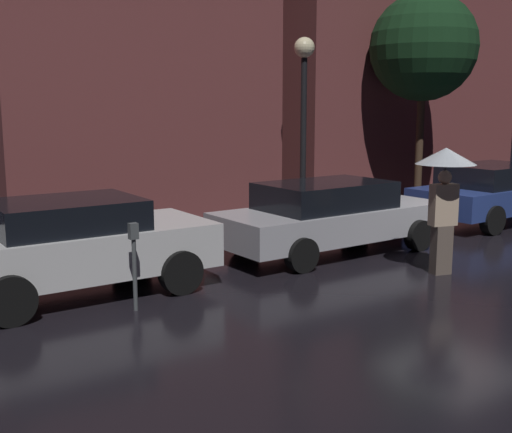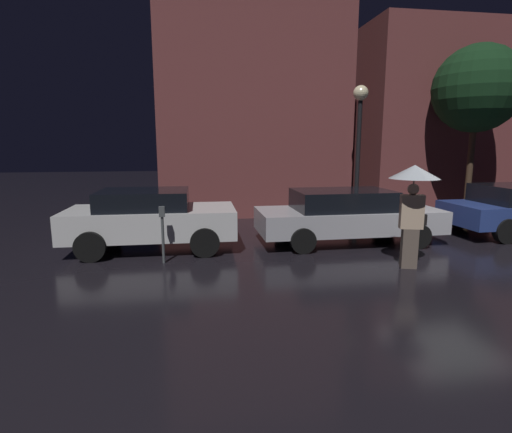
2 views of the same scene
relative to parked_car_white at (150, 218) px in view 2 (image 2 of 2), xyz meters
The scene contains 9 objects.
ground_plane 7.23m from the parked_car_white, 11.29° to the right, with size 60.00×60.00×0.00m, color black.
building_facade_left 6.88m from the parked_car_white, 57.68° to the left, with size 6.63×3.00×8.19m.
building_facade_right 13.17m from the parked_car_white, 23.28° to the left, with size 8.51×3.00×6.95m.
parked_car_white is the anchor object (origin of this frame).
parked_car_silver 4.94m from the parked_car_white, ahead, with size 4.70×1.99×1.37m.
pedestrian_with_umbrella 5.96m from the parked_car_white, 23.50° to the right, with size 0.98×0.98×2.12m.
parking_meter 1.30m from the parked_car_white, 73.06° to the right, with size 0.12×0.10×1.23m.
street_lamp_near 7.04m from the parked_car_white, 20.72° to the left, with size 0.46×0.46×4.29m.
street_tree 10.96m from the parked_car_white, 12.99° to the left, with size 2.77×2.77×5.65m.
Camera 2 is at (-5.98, -8.32, 2.54)m, focal length 28.00 mm.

